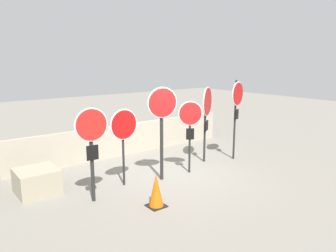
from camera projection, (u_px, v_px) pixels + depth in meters
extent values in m
plane|color=gray|center=(173.00, 174.00, 9.25)|extent=(40.00, 40.00, 0.00)
cube|color=#A89E89|center=(128.00, 139.00, 11.06)|extent=(7.97, 0.12, 1.05)
cylinder|color=black|center=(92.00, 158.00, 7.29)|extent=(0.08, 0.08, 2.02)
cylinder|color=white|center=(91.00, 125.00, 7.08)|extent=(0.75, 0.09, 0.75)
cylinder|color=red|center=(91.00, 125.00, 7.06)|extent=(0.69, 0.09, 0.69)
cube|color=black|center=(93.00, 153.00, 7.21)|extent=(0.27, 0.05, 0.33)
cylinder|color=black|center=(123.00, 148.00, 8.25)|extent=(0.06, 0.06, 1.95)
cylinder|color=white|center=(124.00, 124.00, 8.08)|extent=(0.77, 0.06, 0.77)
cylinder|color=#AD0F0F|center=(124.00, 124.00, 8.07)|extent=(0.71, 0.06, 0.71)
cylinder|color=black|center=(162.00, 135.00, 8.59)|extent=(0.09, 0.09, 2.46)
cylinder|color=white|center=(162.00, 103.00, 8.36)|extent=(0.77, 0.26, 0.80)
cylinder|color=red|center=(163.00, 103.00, 8.34)|extent=(0.71, 0.24, 0.74)
cylinder|color=black|center=(190.00, 139.00, 9.18)|extent=(0.06, 0.06, 1.98)
cylinder|color=white|center=(190.00, 113.00, 8.98)|extent=(0.59, 0.38, 0.68)
cylinder|color=red|center=(190.00, 113.00, 8.96)|extent=(0.54, 0.35, 0.62)
cube|color=black|center=(190.00, 134.00, 9.10)|extent=(0.20, 0.14, 0.31)
cylinder|color=black|center=(205.00, 128.00, 10.16)|extent=(0.07, 0.07, 2.17)
cylinder|color=white|center=(207.00, 101.00, 9.97)|extent=(0.78, 0.48, 0.89)
cylinder|color=#AD0F0F|center=(208.00, 101.00, 9.96)|extent=(0.73, 0.45, 0.83)
cube|color=black|center=(207.00, 126.00, 10.12)|extent=(0.25, 0.16, 0.31)
cylinder|color=black|center=(235.00, 120.00, 10.41)|extent=(0.06, 0.06, 2.54)
cylinder|color=white|center=(238.00, 94.00, 10.20)|extent=(0.73, 0.24, 0.76)
cylinder|color=#AD0F0F|center=(238.00, 94.00, 10.19)|extent=(0.67, 0.23, 0.70)
cube|color=black|center=(237.00, 114.00, 10.34)|extent=(0.23, 0.09, 0.31)
cube|color=black|center=(156.00, 206.00, 7.21)|extent=(0.39, 0.39, 0.02)
cone|color=#E05B0C|center=(156.00, 190.00, 7.14)|extent=(0.32, 0.32, 0.73)
cube|color=#9E937A|center=(37.00, 181.00, 7.89)|extent=(0.94, 0.94, 0.59)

